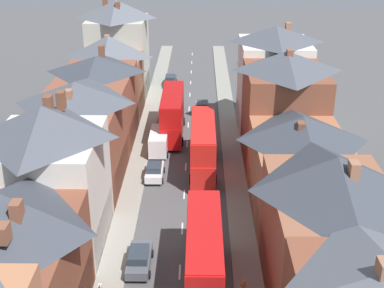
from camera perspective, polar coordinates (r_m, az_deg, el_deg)
pavement_left at (r=59.03m, az=-5.57°, el=-1.48°), size 2.20×104.00×0.14m
pavement_right at (r=58.79m, az=4.36°, el=-1.54°), size 2.20×104.00×0.14m
centre_line_dashes at (r=56.91m, az=-0.67°, el=-2.43°), size 0.14×97.80×0.01m
terrace_row_left at (r=46.88m, az=-13.57°, el=-1.52°), size 8.00×77.22×13.72m
terrace_row_right at (r=41.16m, az=13.10°, el=-5.24°), size 8.00×62.10×13.19m
double_decker_bus_lead at (r=63.78m, az=-2.11°, el=3.28°), size 2.74×10.80×5.30m
double_decker_bus_mid_street at (r=54.98m, az=1.16°, el=-0.19°), size 2.74×10.80×5.30m
double_decker_bus_far_approaching at (r=38.27m, az=1.28°, el=-11.97°), size 2.74×10.80×5.30m
car_near_blue at (r=41.71m, az=-5.65°, el=-12.08°), size 1.90×4.25×1.60m
car_near_silver at (r=83.10m, az=-2.32°, el=6.78°), size 1.90×4.45×1.66m
car_parked_left_a at (r=71.74m, az=1.10°, el=3.95°), size 1.90×4.12×1.57m
car_mid_black at (r=54.33m, az=-4.02°, el=-2.89°), size 1.90×3.93×1.62m
delivery_van at (r=59.92m, az=-3.55°, el=0.33°), size 2.20×5.20×2.41m
pedestrian_mid_left at (r=38.61m, az=5.51°, el=-15.04°), size 0.36×0.22×1.61m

